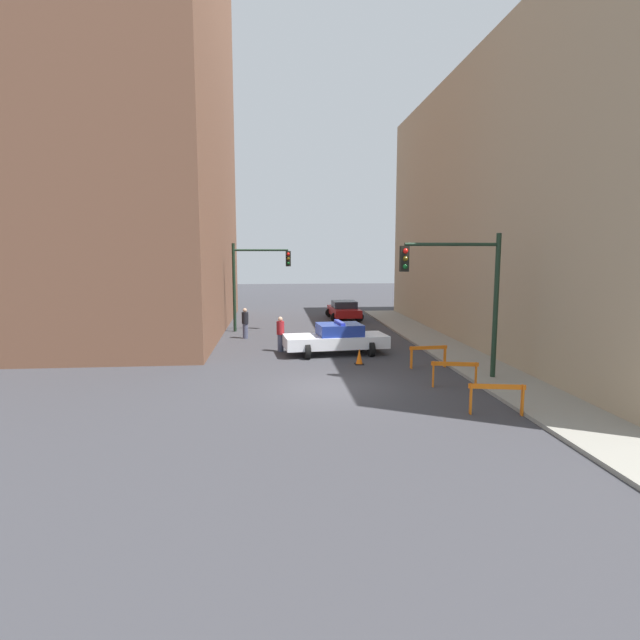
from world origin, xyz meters
TOP-DOWN VIEW (x-y plane):
  - ground_plane at (0.00, 0.00)m, footprint 120.00×120.00m
  - sidewalk_right at (6.20, 0.00)m, footprint 2.40×44.00m
  - building_corner_left at (-12.00, 14.00)m, footprint 14.00×20.00m
  - building_right at (13.40, 8.00)m, footprint 12.00×28.00m
  - traffic_light_near at (4.73, 0.57)m, footprint 3.64×0.35m
  - traffic_light_far at (-3.30, 13.06)m, footprint 3.44×0.35m
  - police_car at (0.78, 5.84)m, footprint 4.87×2.68m
  - parked_car_near at (2.83, 17.96)m, footprint 2.35×4.35m
  - pedestrian_crossing at (-1.78, 6.65)m, footprint 0.39×0.39m
  - pedestrian_corner at (-3.65, 10.51)m, footprint 0.49×0.49m
  - barrier_front at (4.26, -3.29)m, footprint 1.58×0.43m
  - barrier_mid at (4.12, -0.32)m, footprint 1.58×0.45m
  - barrier_back at (4.13, 2.69)m, footprint 1.60×0.30m
  - traffic_cone at (1.46, 3.56)m, footprint 0.36×0.36m

SIDE VIEW (x-z plane):
  - ground_plane at x=0.00m, z-range 0.00..0.00m
  - sidewalk_right at x=6.20m, z-range 0.00..0.12m
  - traffic_cone at x=1.46m, z-range -0.01..0.65m
  - barrier_front at x=4.26m, z-range 0.17..1.07m
  - barrier_mid at x=4.12m, z-range 0.17..1.07m
  - barrier_back at x=4.13m, z-range 0.17..1.07m
  - parked_car_near at x=2.83m, z-range 0.02..1.33m
  - police_car at x=0.78m, z-range -0.04..1.48m
  - pedestrian_crossing at x=-1.78m, z-range 0.03..1.69m
  - pedestrian_corner at x=-3.65m, z-range 0.03..1.69m
  - traffic_light_far at x=-3.30m, z-range 0.80..6.00m
  - traffic_light_near at x=4.73m, z-range 0.93..6.13m
  - building_right at x=13.40m, z-range 0.00..14.10m
  - building_corner_left at x=-12.00m, z-range 0.00..25.37m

